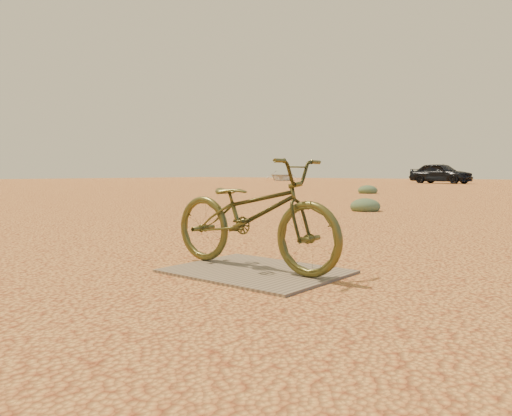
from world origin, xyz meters
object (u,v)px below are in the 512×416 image
Objects in this scene: plywood_board at (256,271)px; car at (441,173)px; bicycle at (252,214)px; boat_near_left at (282,176)px.

plywood_board is 0.30× the size of car.
bicycle is (-0.08, 0.05, 0.47)m from plywood_board.
car reaches higher than bicycle.
car reaches higher than plywood_board.
boat_near_left is at bearing 89.91° from car.
boat_near_left reaches higher than plywood_board.
car is 17.26m from boat_near_left.
bicycle is at bearing 147.06° from plywood_board.
plywood_board is 0.29× the size of boat_near_left.
plywood_board is 36.33m from car.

